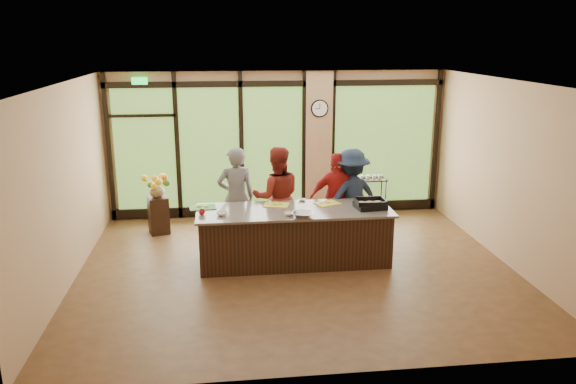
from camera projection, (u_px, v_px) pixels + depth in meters
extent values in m
plane|color=#4C321B|center=(296.00, 268.00, 9.17)|extent=(7.00, 7.00, 0.00)
plane|color=silver|center=(297.00, 82.00, 8.37)|extent=(7.00, 7.00, 0.00)
plane|color=tan|center=(278.00, 144.00, 11.64)|extent=(7.00, 0.00, 7.00)
plane|color=tan|center=(65.00, 186.00, 8.37)|extent=(0.00, 6.00, 6.00)
plane|color=tan|center=(509.00, 173.00, 9.17)|extent=(0.00, 6.00, 6.00)
cube|color=tan|center=(318.00, 144.00, 11.68)|extent=(0.55, 0.12, 3.00)
cube|color=black|center=(278.00, 84.00, 11.26)|extent=(6.90, 0.08, 0.12)
cube|color=black|center=(278.00, 209.00, 11.96)|extent=(6.90, 0.08, 0.20)
cube|color=#19D83F|center=(140.00, 81.00, 10.88)|extent=(0.30, 0.04, 0.14)
cube|color=#2D6824|center=(145.00, 150.00, 11.32)|extent=(1.20, 0.02, 2.50)
cube|color=#2D6824|center=(210.00, 149.00, 11.47)|extent=(1.20, 0.02, 2.50)
cube|color=#2D6824|center=(273.00, 147.00, 11.61)|extent=(1.20, 0.02, 2.50)
cube|color=#2D6824|center=(383.00, 145.00, 11.88)|extent=(2.10, 0.02, 2.50)
cube|color=black|center=(109.00, 149.00, 11.21)|extent=(0.08, 0.08, 3.00)
cube|color=black|center=(177.00, 147.00, 11.36)|extent=(0.08, 0.08, 3.00)
cube|color=black|center=(242.00, 146.00, 11.51)|extent=(0.08, 0.08, 3.00)
cube|color=black|center=(304.00, 144.00, 11.66)|extent=(0.08, 0.08, 3.00)
cube|color=black|center=(333.00, 144.00, 11.72)|extent=(0.08, 0.08, 3.00)
cube|color=black|center=(436.00, 141.00, 11.98)|extent=(0.08, 0.08, 3.00)
cube|color=black|center=(294.00, 237.00, 9.34)|extent=(3.10, 1.00, 0.88)
cube|color=#6F635B|center=(294.00, 211.00, 9.22)|extent=(3.20, 1.10, 0.04)
cylinder|color=black|center=(320.00, 108.00, 11.41)|extent=(0.36, 0.04, 0.36)
cylinder|color=white|center=(320.00, 108.00, 11.40)|extent=(0.31, 0.01, 0.31)
cube|color=black|center=(320.00, 106.00, 11.38)|extent=(0.01, 0.00, 0.11)
cube|color=black|center=(317.00, 109.00, 11.39)|extent=(0.09, 0.00, 0.01)
imported|color=slate|center=(236.00, 197.00, 9.94)|extent=(0.70, 0.50, 1.82)
imported|color=maroon|center=(277.00, 197.00, 9.97)|extent=(0.89, 0.69, 1.81)
imported|color=maroon|center=(337.00, 199.00, 10.05)|extent=(1.04, 0.54, 1.69)
imported|color=#1C273D|center=(351.00, 197.00, 10.08)|extent=(1.28, 0.99, 1.76)
cube|color=black|center=(370.00, 206.00, 9.27)|extent=(0.53, 0.44, 0.09)
imported|color=silver|center=(303.00, 214.00, 8.81)|extent=(0.44, 0.44, 0.08)
cube|color=#3A8530|center=(203.00, 207.00, 9.30)|extent=(0.46, 0.37, 0.01)
cube|color=gold|center=(276.00, 205.00, 9.44)|extent=(0.48, 0.40, 0.01)
cube|color=gold|center=(327.00, 203.00, 9.52)|extent=(0.48, 0.43, 0.01)
imported|color=white|center=(222.00, 214.00, 8.91)|extent=(0.20, 0.20, 0.05)
imported|color=white|center=(289.00, 214.00, 8.90)|extent=(0.18, 0.18, 0.05)
imported|color=white|center=(302.00, 200.00, 9.70)|extent=(0.15, 0.15, 0.03)
imported|color=red|center=(202.00, 212.00, 8.93)|extent=(0.11, 0.11, 0.08)
cube|color=black|center=(159.00, 215.00, 10.75)|extent=(0.45, 0.45, 0.72)
imported|color=olive|center=(157.00, 190.00, 10.61)|extent=(0.37, 0.37, 0.30)
cube|color=black|center=(369.00, 207.00, 11.90)|extent=(0.65, 0.39, 0.03)
cube|color=black|center=(371.00, 179.00, 11.74)|extent=(0.65, 0.39, 0.03)
cylinder|color=black|center=(358.00, 199.00, 11.65)|extent=(0.02, 0.02, 0.82)
cylinder|color=black|center=(385.00, 198.00, 11.72)|extent=(0.02, 0.02, 0.82)
cylinder|color=black|center=(355.00, 195.00, 11.96)|extent=(0.02, 0.02, 0.82)
cylinder|color=black|center=(381.00, 194.00, 12.03)|extent=(0.02, 0.02, 0.82)
imported|color=silver|center=(361.00, 177.00, 11.70)|extent=(0.09, 0.09, 0.08)
imported|color=silver|center=(368.00, 177.00, 11.72)|extent=(0.09, 0.09, 0.08)
imported|color=silver|center=(374.00, 177.00, 11.74)|extent=(0.09, 0.09, 0.08)
imported|color=silver|center=(380.00, 177.00, 11.75)|extent=(0.09, 0.09, 0.08)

